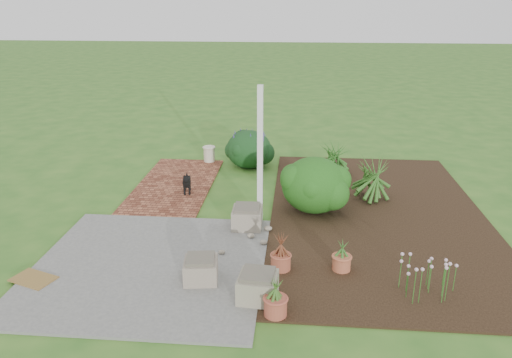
# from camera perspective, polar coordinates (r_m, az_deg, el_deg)

# --- Properties ---
(ground) EXTENTS (80.00, 80.00, 0.00)m
(ground) POSITION_cam_1_polar(r_m,az_deg,el_deg) (9.22, -1.46, -4.91)
(ground) COLOR #2D641F
(ground) RESTS_ON ground
(concrete_patio) EXTENTS (3.50, 3.50, 0.04)m
(concrete_patio) POSITION_cam_1_polar(r_m,az_deg,el_deg) (7.92, -12.07, -9.64)
(concrete_patio) COLOR #61615E
(concrete_patio) RESTS_ON ground
(brick_path) EXTENTS (1.60, 3.50, 0.04)m
(brick_path) POSITION_cam_1_polar(r_m,az_deg,el_deg) (11.09, -9.20, -0.63)
(brick_path) COLOR #5D2D1D
(brick_path) RESTS_ON ground
(garden_bed) EXTENTS (4.00, 7.00, 0.03)m
(garden_bed) POSITION_cam_1_polar(r_m,az_deg,el_deg) (9.73, 13.70, -4.00)
(garden_bed) COLOR black
(garden_bed) RESTS_ON ground
(veranda_post) EXTENTS (0.10, 0.10, 2.50)m
(veranda_post) POSITION_cam_1_polar(r_m,az_deg,el_deg) (8.83, 0.48, 2.67)
(veranda_post) COLOR white
(veranda_post) RESTS_ON ground
(stone_trough_near) EXTENTS (0.55, 0.55, 0.34)m
(stone_trough_near) POSITION_cam_1_polar(r_m,az_deg,el_deg) (6.87, 0.19, -12.26)
(stone_trough_near) COLOR #736C57
(stone_trough_near) RESTS_ON concrete_patio
(stone_trough_mid) EXTENTS (0.53, 0.53, 0.32)m
(stone_trough_mid) POSITION_cam_1_polar(r_m,az_deg,el_deg) (7.32, -6.32, -10.31)
(stone_trough_mid) COLOR #736859
(stone_trough_mid) RESTS_ON concrete_patio
(stone_trough_far) EXTENTS (0.52, 0.52, 0.34)m
(stone_trough_far) POSITION_cam_1_polar(r_m,az_deg,el_deg) (8.86, -1.02, -4.47)
(stone_trough_far) COLOR #726A58
(stone_trough_far) RESTS_ON concrete_patio
(coir_doormat) EXTENTS (0.71, 0.58, 0.02)m
(coir_doormat) POSITION_cam_1_polar(r_m,az_deg,el_deg) (8.04, -24.09, -10.37)
(coir_doormat) COLOR brown
(coir_doormat) RESTS_ON concrete_patio
(black_dog) EXTENTS (0.21, 0.50, 0.43)m
(black_dog) POSITION_cam_1_polar(r_m,az_deg,el_deg) (10.42, -7.92, -0.31)
(black_dog) COLOR black
(black_dog) RESTS_ON brick_path
(cream_ceramic_urn) EXTENTS (0.28, 0.28, 0.37)m
(cream_ceramic_urn) POSITION_cam_1_polar(r_m,az_deg,el_deg) (12.47, -5.37, 2.86)
(cream_ceramic_urn) COLOR beige
(cream_ceramic_urn) RESTS_ON brick_path
(evergreen_shrub) EXTENTS (1.48, 1.48, 1.07)m
(evergreen_shrub) POSITION_cam_1_polar(r_m,az_deg,el_deg) (9.53, 6.71, -0.51)
(evergreen_shrub) COLOR #15380C
(evergreen_shrub) RESTS_ON garden_bed
(agapanthus_clump_back) EXTENTS (1.13, 1.13, 1.02)m
(agapanthus_clump_back) POSITION_cam_1_polar(r_m,az_deg,el_deg) (10.28, 13.07, 0.50)
(agapanthus_clump_back) COLOR #123B0E
(agapanthus_clump_back) RESTS_ON garden_bed
(agapanthus_clump_front) EXTENTS (1.27, 1.27, 0.88)m
(agapanthus_clump_front) POSITION_cam_1_polar(r_m,az_deg,el_deg) (11.70, 8.83, 2.81)
(agapanthus_clump_front) COLOR #1C4212
(agapanthus_clump_front) RESTS_ON garden_bed
(pink_flower_patch) EXTENTS (0.94, 0.94, 0.58)m
(pink_flower_patch) POSITION_cam_1_polar(r_m,az_deg,el_deg) (7.42, 19.03, -9.89)
(pink_flower_patch) COLOR #113D0F
(pink_flower_patch) RESTS_ON garden_bed
(terracotta_pot_bronze) EXTENTS (0.39, 0.39, 0.24)m
(terracotta_pot_bronze) POSITION_cam_1_polar(r_m,az_deg,el_deg) (7.60, 2.85, -9.42)
(terracotta_pot_bronze) COLOR #A14F36
(terracotta_pot_bronze) RESTS_ON garden_bed
(terracotta_pot_small_left) EXTENTS (0.30, 0.30, 0.23)m
(terracotta_pot_small_left) POSITION_cam_1_polar(r_m,az_deg,el_deg) (7.68, 9.75, -9.41)
(terracotta_pot_small_left) COLOR #B15C3C
(terracotta_pot_small_left) RESTS_ON garden_bed
(terracotta_pot_small_right) EXTENTS (0.36, 0.36, 0.25)m
(terracotta_pot_small_right) POSITION_cam_1_polar(r_m,az_deg,el_deg) (6.60, 2.24, -14.34)
(terracotta_pot_small_right) COLOR #A24937
(terracotta_pot_small_right) RESTS_ON garden_bed
(purple_flowering_bush) EXTENTS (1.26, 1.26, 0.92)m
(purple_flowering_bush) POSITION_cam_1_polar(r_m,az_deg,el_deg) (12.07, -0.82, 3.53)
(purple_flowering_bush) COLOR black
(purple_flowering_bush) RESTS_ON ground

